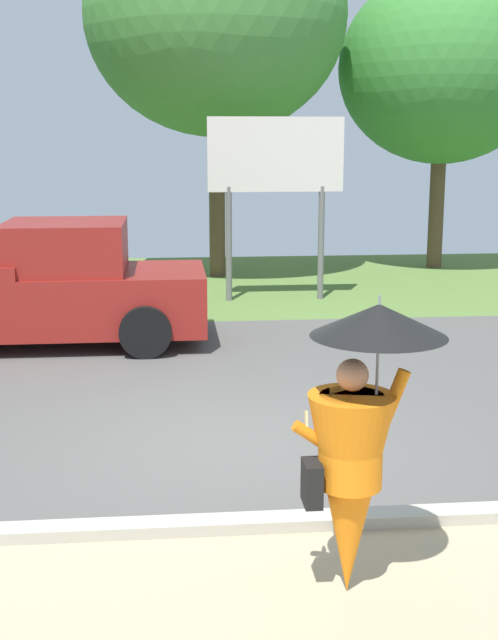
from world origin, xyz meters
TOP-DOWN VIEW (x-y plane):
  - ground_plane at (0.00, 2.95)m, footprint 40.00×22.00m
  - monk_pedestrian at (0.65, -3.05)m, footprint 1.03×0.92m
  - pickup_truck at (-2.61, 4.67)m, footprint 5.20×2.28m
  - roadside_billboard at (1.48, 7.92)m, footprint 2.60×0.12m
  - tree_center_back at (0.53, 10.90)m, footprint 5.68×5.68m
  - tree_right_mid at (5.88, 11.74)m, footprint 4.87×4.87m

SIDE VIEW (x-z plane):
  - ground_plane at x=0.00m, z-range -0.15..0.05m
  - pickup_truck at x=-2.61m, z-range -0.07..1.81m
  - monk_pedestrian at x=0.65m, z-range 0.00..2.13m
  - roadside_billboard at x=1.48m, z-range 0.80..4.30m
  - tree_right_mid at x=5.88m, z-range 1.23..8.14m
  - tree_center_back at x=0.53m, z-range 1.55..9.83m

